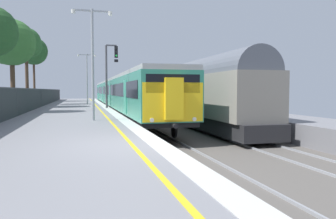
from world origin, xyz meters
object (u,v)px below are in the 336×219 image
Objects in this scene: freight_train_adjacent_track at (146,91)px; background_tree_left at (28,44)px; commuter_train_at_platform at (119,93)px; signal_gantry at (109,69)px; background_tree_right at (10,44)px; platform_lamp_far at (87,75)px; platform_lamp_mid at (93,55)px; background_tree_back at (33,52)px.

freight_train_adjacent_track is 6.88× the size of background_tree_left.
commuter_train_at_platform is 7.80× the size of signal_gantry.
signal_gantry is 9.22m from background_tree_right.
background_tree_left reaches higher than background_tree_right.
commuter_train_at_platform is 7.31m from freight_train_adjacent_track.
background_tree_left reaches higher than platform_lamp_far.
background_tree_left is 1.04× the size of background_tree_right.
platform_lamp_mid reaches higher than signal_gantry.
commuter_train_at_platform is 17.94m from platform_lamp_mid.
freight_train_adjacent_track is 10.03× the size of platform_lamp_mid.
background_tree_right is (-13.89, -9.01, 4.14)m from freight_train_adjacent_track.
background_tree_left is 6.03m from background_tree_right.
background_tree_back reaches higher than platform_lamp_mid.
platform_lamp_far reaches higher than commuter_train_at_platform.
commuter_train_at_platform is 11.11m from background_tree_left.
signal_gantry is at bearing -66.13° from background_tree_back.
platform_lamp_far is (0.00, 20.29, -0.02)m from platform_lamp_mid.
platform_lamp_far is at bearing -155.22° from freight_train_adjacent_track.
freight_train_adjacent_track is 6.37× the size of background_tree_back.
background_tree_left is 0.93× the size of background_tree_back.
background_tree_back is at bearing 113.87° from signal_gantry.
background_tree_back reaches higher than background_tree_left.
freight_train_adjacent_track is 8.19m from platform_lamp_far.
background_tree_left is at bearing -167.03° from freight_train_adjacent_track.
platform_lamp_far is at bearing 139.57° from commuter_train_at_platform.
platform_lamp_mid reaches higher than platform_lamp_far.
background_tree_right reaches higher than commuter_train_at_platform.
signal_gantry is at bearing -20.17° from background_tree_right.
platform_lamp_mid is 16.22m from background_tree_right.
background_tree_left is (-13.33, -3.07, 5.00)m from freight_train_adjacent_track.
freight_train_adjacent_track is (4.00, 6.11, 0.21)m from commuter_train_at_platform.
platform_lamp_mid is at bearing -98.65° from signal_gantry.
platform_lamp_mid is 21.68m from background_tree_left.
freight_train_adjacent_track is 17.06m from background_tree_right.
background_tree_right reaches higher than platform_lamp_mid.
background_tree_back reaches higher than platform_lamp_far.
background_tree_right is (-9.88, -2.90, 4.35)m from commuter_train_at_platform.
signal_gantry is at bearing -78.66° from platform_lamp_far.
platform_lamp_far is (-1.75, 8.75, -0.10)m from signal_gantry.
background_tree_left is at bearing 130.98° from signal_gantry.
signal_gantry is 0.97× the size of platform_lamp_mid.
background_tree_back is (-0.85, 10.62, 0.31)m from background_tree_left.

